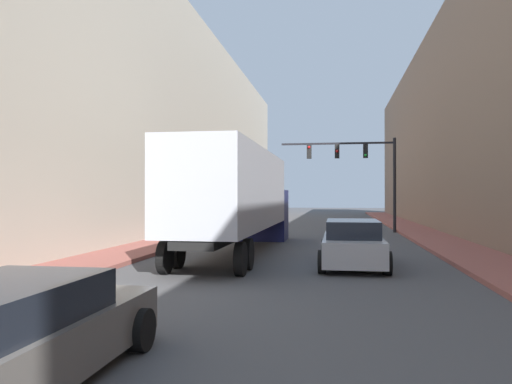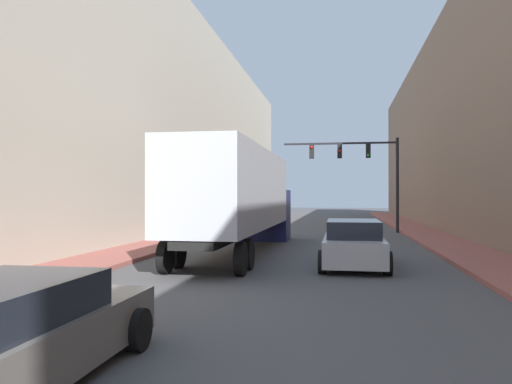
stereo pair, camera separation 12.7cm
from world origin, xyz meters
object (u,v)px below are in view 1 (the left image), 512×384
sedan_car (8,338)px  suv_car (352,244)px  traffic_signal_gantry (362,164)px  semi_truck (240,196)px

sedan_car → suv_car: (4.35, 11.48, 0.09)m
suv_car → sedan_car: bearing=-110.8°
suv_car → traffic_signal_gantry: bearing=86.1°
suv_car → traffic_signal_gantry: traffic_signal_gantry is taller
suv_car → traffic_signal_gantry: (1.07, 15.74, 3.61)m
sedan_car → suv_car: size_ratio=0.96×
semi_truck → traffic_signal_gantry: 13.97m
sedan_car → suv_car: 12.28m
sedan_car → traffic_signal_gantry: bearing=78.7°
semi_truck → traffic_signal_gantry: size_ratio=1.94×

